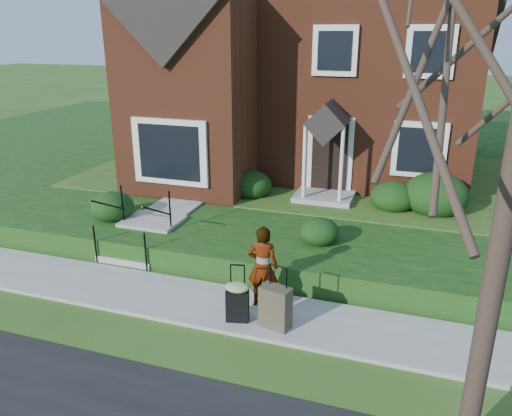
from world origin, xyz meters
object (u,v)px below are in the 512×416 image
at_px(woman, 263,267).
at_px(suitcase_black, 237,300).
at_px(suitcase_olive, 275,307).
at_px(front_steps, 143,234).

bearing_deg(woman, suitcase_black, 61.54).
bearing_deg(woman, suitcase_olive, 118.06).
xyz_separation_m(front_steps, suitcase_olive, (3.98, -2.22, -0.00)).
height_order(front_steps, suitcase_olive, front_steps).
distance_m(woman, suitcase_olive, 0.89).
bearing_deg(woman, front_steps, -30.62).
height_order(woman, suitcase_olive, woman).
bearing_deg(suitcase_olive, woman, 138.17).
distance_m(front_steps, suitcase_olive, 4.56).
relative_size(front_steps, woman, 1.24).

